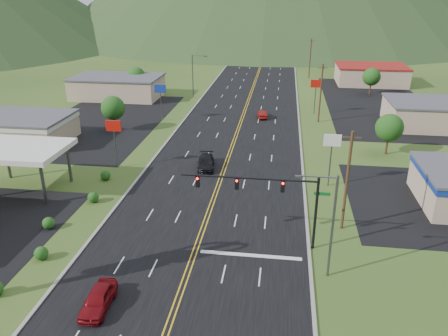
# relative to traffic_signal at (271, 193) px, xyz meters

# --- Properties ---
(traffic_signal) EXTENTS (13.10, 0.43, 7.00)m
(traffic_signal) POSITION_rel_traffic_signal_xyz_m (0.00, 0.00, 0.00)
(traffic_signal) COLOR black
(traffic_signal) RESTS_ON ground
(streetlight_east) EXTENTS (3.28, 0.25, 9.00)m
(streetlight_east) POSITION_rel_traffic_signal_xyz_m (4.70, -4.00, -0.15)
(streetlight_east) COLOR #59595E
(streetlight_east) RESTS_ON ground
(streetlight_west) EXTENTS (3.28, 0.25, 9.00)m
(streetlight_west) POSITION_rel_traffic_signal_xyz_m (-18.16, 56.00, -0.15)
(streetlight_west) COLOR #59595E
(streetlight_west) RESTS_ON ground
(gas_canopy) EXTENTS (10.00, 8.00, 5.30)m
(gas_canopy) POSITION_rel_traffic_signal_xyz_m (-28.48, 8.00, -0.46)
(gas_canopy) COLOR white
(gas_canopy) RESTS_ON ground
(building_west_mid) EXTENTS (14.40, 10.40, 4.10)m
(building_west_mid) POSITION_rel_traffic_signal_xyz_m (-38.48, 24.00, -3.06)
(building_west_mid) COLOR tan
(building_west_mid) RESTS_ON ground
(building_west_far) EXTENTS (18.40, 11.40, 4.50)m
(building_west_far) POSITION_rel_traffic_signal_xyz_m (-34.48, 54.00, -3.07)
(building_west_far) COLOR tan
(building_west_far) RESTS_ON ground
(building_east_mid) EXTENTS (14.40, 11.40, 4.30)m
(building_east_mid) POSITION_rel_traffic_signal_xyz_m (25.52, 41.00, -3.17)
(building_east_mid) COLOR tan
(building_east_mid) RESTS_ON ground
(building_east_far) EXTENTS (16.40, 12.40, 4.50)m
(building_east_far) POSITION_rel_traffic_signal_xyz_m (21.52, 76.00, -3.07)
(building_east_far) COLOR tan
(building_east_far) RESTS_ON ground
(pole_sign_west_a) EXTENTS (2.00, 0.18, 6.40)m
(pole_sign_west_a) POSITION_rel_traffic_signal_xyz_m (-20.48, 16.00, -0.28)
(pole_sign_west_a) COLOR #59595E
(pole_sign_west_a) RESTS_ON ground
(pole_sign_west_b) EXTENTS (2.00, 0.18, 6.40)m
(pole_sign_west_b) POSITION_rel_traffic_signal_xyz_m (-20.48, 38.00, -0.28)
(pole_sign_west_b) COLOR #59595E
(pole_sign_west_b) RESTS_ON ground
(pole_sign_east_a) EXTENTS (2.00, 0.18, 6.40)m
(pole_sign_east_a) POSITION_rel_traffic_signal_xyz_m (6.52, 14.00, -0.28)
(pole_sign_east_a) COLOR #59595E
(pole_sign_east_a) RESTS_ON ground
(pole_sign_east_b) EXTENTS (2.00, 0.18, 6.40)m
(pole_sign_east_b) POSITION_rel_traffic_signal_xyz_m (6.52, 46.00, -0.28)
(pole_sign_east_b) COLOR #59595E
(pole_sign_east_b) RESTS_ON ground
(tree_west_a) EXTENTS (3.84, 3.84, 5.82)m
(tree_west_a) POSITION_rel_traffic_signal_xyz_m (-26.48, 31.00, -1.44)
(tree_west_a) COLOR #382314
(tree_west_a) RESTS_ON ground
(tree_west_b) EXTENTS (3.84, 3.84, 5.82)m
(tree_west_b) POSITION_rel_traffic_signal_xyz_m (-31.48, 58.00, -1.44)
(tree_west_b) COLOR #382314
(tree_west_b) RESTS_ON ground
(tree_east_a) EXTENTS (3.84, 3.84, 5.82)m
(tree_east_a) POSITION_rel_traffic_signal_xyz_m (15.52, 26.00, -1.44)
(tree_east_a) COLOR #382314
(tree_east_a) RESTS_ON ground
(tree_east_b) EXTENTS (3.84, 3.84, 5.82)m
(tree_east_b) POSITION_rel_traffic_signal_xyz_m (19.52, 64.00, -1.44)
(tree_east_b) COLOR #382314
(tree_east_b) RESTS_ON ground
(utility_pole_a) EXTENTS (1.60, 0.28, 10.00)m
(utility_pole_a) POSITION_rel_traffic_signal_xyz_m (7.02, 4.00, -0.20)
(utility_pole_a) COLOR #382314
(utility_pole_a) RESTS_ON ground
(utility_pole_b) EXTENTS (1.60, 0.28, 10.00)m
(utility_pole_b) POSITION_rel_traffic_signal_xyz_m (7.02, 41.00, -0.20)
(utility_pole_b) COLOR #382314
(utility_pole_b) RESTS_ON ground
(utility_pole_c) EXTENTS (1.60, 0.28, 10.00)m
(utility_pole_c) POSITION_rel_traffic_signal_xyz_m (7.02, 81.00, -0.20)
(utility_pole_c) COLOR #382314
(utility_pole_c) RESTS_ON ground
(utility_pole_d) EXTENTS (1.60, 0.28, 10.00)m
(utility_pole_d) POSITION_rel_traffic_signal_xyz_m (7.02, 121.00, -0.20)
(utility_pole_d) COLOR #382314
(utility_pole_d) RESTS_ON ground
(car_red_near) EXTENTS (1.95, 4.53, 1.52)m
(car_red_near) POSITION_rel_traffic_signal_xyz_m (-12.04, -10.30, -4.57)
(car_red_near) COLOR maroon
(car_red_near) RESTS_ON ground
(car_dark_mid) EXTENTS (2.76, 5.36, 1.49)m
(car_dark_mid) POSITION_rel_traffic_signal_xyz_m (-8.86, 17.29, -4.59)
(car_dark_mid) COLOR black
(car_dark_mid) RESTS_ON ground
(car_red_far) EXTENTS (2.05, 4.23, 1.34)m
(car_red_far) POSITION_rel_traffic_signal_xyz_m (-2.92, 42.11, -4.66)
(car_red_far) COLOR maroon
(car_red_far) RESTS_ON ground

